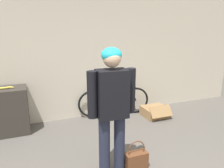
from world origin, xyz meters
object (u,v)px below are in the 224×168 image
object	(u,v)px
person	(112,102)
bicycle	(114,101)
cardboard_box	(155,112)
handbag	(136,159)
banana	(3,88)

from	to	relation	value
person	bicycle	distance (m)	2.13
person	cardboard_box	world-z (taller)	person
person	cardboard_box	size ratio (longest dim) A/B	3.02
person	bicycle	xyz separation A→B (m)	(0.78, 1.87, -0.68)
cardboard_box	bicycle	bearing A→B (deg)	154.83
person	bicycle	bearing A→B (deg)	69.56
handbag	person	bearing A→B (deg)	174.10
handbag	cardboard_box	world-z (taller)	handbag
banana	bicycle	bearing A→B (deg)	3.22
bicycle	handbag	xyz separation A→B (m)	(-0.43, -1.90, -0.20)
handbag	cardboard_box	size ratio (longest dim) A/B	0.75
bicycle	cardboard_box	world-z (taller)	bicycle
person	cardboard_box	bearing A→B (deg)	44.96
person	handbag	xyz separation A→B (m)	(0.35, -0.04, -0.87)
banana	handbag	xyz separation A→B (m)	(1.74, -1.78, -0.75)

